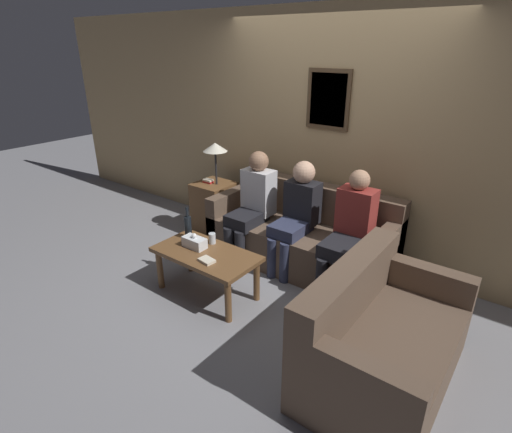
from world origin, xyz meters
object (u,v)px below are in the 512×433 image
object	(u,v)px
person_left	(252,202)
person_middle	(297,212)
drinking_glass	(212,238)
coffee_table	(206,259)
teddy_bear	(308,336)
wine_bottle	(188,227)
couch_main	(302,237)
person_right	(349,229)
couch_side	(380,342)

from	to	relation	value
person_left	person_middle	bearing A→B (deg)	7.14
drinking_glass	person_middle	bearing A→B (deg)	58.65
coffee_table	drinking_glass	distance (m)	0.22
person_middle	coffee_table	bearing A→B (deg)	-112.72
person_left	teddy_bear	size ratio (longest dim) A/B	4.08
person_left	teddy_bear	bearing A→B (deg)	-37.06
wine_bottle	drinking_glass	xyz separation A→B (m)	(0.27, 0.06, -0.07)
couch_main	coffee_table	distance (m)	1.15
wine_bottle	teddy_bear	distance (m)	1.58
coffee_table	drinking_glass	bearing A→B (deg)	113.71
person_middle	person_right	distance (m)	0.60
drinking_glass	coffee_table	bearing A→B (deg)	-66.29
person_middle	teddy_bear	world-z (taller)	person_middle
coffee_table	person_right	distance (m)	1.37
coffee_table	couch_main	bearing A→B (deg)	70.04
couch_main	person_middle	xyz separation A→B (m)	(0.00, -0.13, 0.34)
couch_main	couch_side	size ratio (longest dim) A/B	1.43
person_middle	person_left	bearing A→B (deg)	-172.86
person_left	person_middle	xyz separation A→B (m)	(0.52, 0.07, -0.01)
person_middle	person_right	xyz separation A→B (m)	(0.60, -0.03, -0.01)
person_left	teddy_bear	xyz separation A→B (m)	(1.29, -0.97, -0.52)
coffee_table	person_middle	xyz separation A→B (m)	(0.40, 0.94, 0.25)
person_left	person_right	bearing A→B (deg)	1.67
wine_bottle	person_middle	distance (m)	1.11
couch_side	coffee_table	xyz separation A→B (m)	(-1.69, 0.03, 0.08)
drinking_glass	person_left	xyz separation A→B (m)	(-0.05, 0.71, 0.14)
person_left	person_right	xyz separation A→B (m)	(1.12, 0.03, -0.02)
coffee_table	wine_bottle	world-z (taller)	wine_bottle
wine_bottle	person_middle	size ratio (longest dim) A/B	0.28
coffee_table	person_middle	world-z (taller)	person_middle
couch_side	wine_bottle	world-z (taller)	couch_side
couch_side	coffee_table	distance (m)	1.70
couch_side	person_left	bearing A→B (deg)	63.59
person_right	teddy_bear	size ratio (longest dim) A/B	4.03
wine_bottle	person_right	distance (m)	1.55
couch_main	drinking_glass	xyz separation A→B (m)	(-0.47, -0.91, 0.20)
wine_bottle	coffee_table	bearing A→B (deg)	-18.63
person_right	wine_bottle	bearing A→B (deg)	-149.15
couch_side	person_right	bearing A→B (deg)	36.83
couch_side	person_middle	xyz separation A→B (m)	(-1.30, 0.97, 0.33)
wine_bottle	teddy_bear	world-z (taller)	wine_bottle
couch_main	person_middle	distance (m)	0.36
wine_bottle	person_right	size ratio (longest dim) A/B	0.28
person_middle	person_right	world-z (taller)	person_right
couch_main	person_middle	world-z (taller)	person_middle
teddy_bear	couch_main	bearing A→B (deg)	123.31
drinking_glass	person_middle	size ratio (longest dim) A/B	0.09
teddy_bear	couch_side	bearing A→B (deg)	7.45
person_left	teddy_bear	world-z (taller)	person_left
couch_side	coffee_table	world-z (taller)	couch_side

